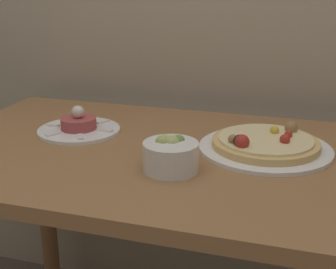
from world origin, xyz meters
TOP-DOWN VIEW (x-y plane):
  - dining_table at (0.00, 0.37)m, footprint 1.29×0.74m
  - pizza_plate at (0.23, 0.44)m, footprint 0.33×0.33m
  - tartare_plate at (-0.29, 0.44)m, footprint 0.23×0.23m
  - small_bowl at (0.03, 0.25)m, footprint 0.13×0.13m

SIDE VIEW (x-z plane):
  - dining_table at x=0.00m, z-range 0.28..1.08m
  - tartare_plate at x=-0.29m, z-range 0.77..0.85m
  - pizza_plate at x=0.23m, z-range 0.78..0.84m
  - small_bowl at x=0.03m, z-range 0.79..0.87m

